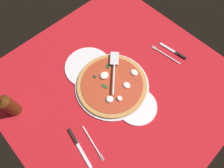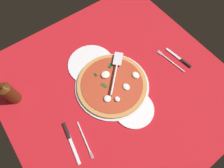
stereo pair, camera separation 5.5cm
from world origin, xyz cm
name	(u,v)px [view 1 (the left image)]	position (x,y,z in cm)	size (l,w,h in cm)	color
ground_plane	(115,85)	(0.00, 0.00, -0.40)	(115.36, 115.36, 0.80)	red
checker_pattern	(115,84)	(0.00, 0.00, 0.05)	(115.36, 115.36, 0.10)	silver
pizza_pan	(112,85)	(0.58, 1.87, 0.60)	(39.59, 39.59, 1.00)	silver
dinner_plate_left	(137,106)	(-16.75, 0.80, 0.60)	(20.34, 20.34, 1.00)	white
dinner_plate_right	(88,67)	(18.40, 3.67, 0.60)	(25.94, 25.94, 1.00)	white
pizza	(112,84)	(0.53, 1.83, 1.87)	(37.19, 37.19, 2.78)	#C38544
pizza_server	(114,70)	(4.98, -3.75, 4.25)	(20.30, 21.08, 1.00)	silver
place_setting_near	(171,54)	(-8.33, -37.04, 0.46)	(19.55, 13.20, 1.40)	white
place_setting_far	(85,144)	(-12.56, 31.84, 0.45)	(22.05, 16.60, 1.40)	white
beer_bottle	(7,105)	(24.10, 46.66, 8.83)	(6.36, 6.36, 23.29)	#49250D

